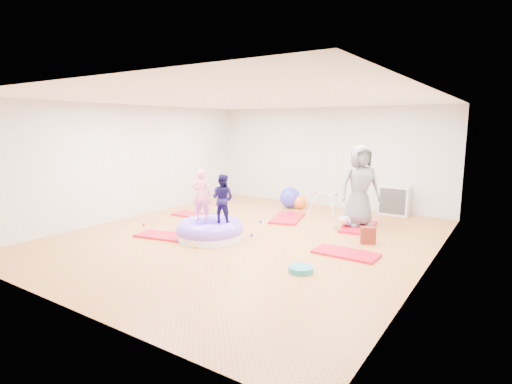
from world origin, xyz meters
The scene contains 19 objects.
room centered at (0.00, 0.00, 1.40)m, with size 7.01×8.01×2.81m.
gym_mat_front_left centered at (-1.49, -1.00, 0.02)m, with size 1.10×0.55×0.05m, color red.
gym_mat_mid_left centered at (-2.27, 0.84, 0.02)m, with size 1.10×0.55×0.05m, color red.
gym_mat_center_back centered at (-0.08, 1.83, 0.03)m, with size 1.29×0.65×0.05m, color red.
gym_mat_right centered at (2.14, -0.01, 0.02)m, with size 1.14×0.57×0.05m, color red.
gym_mat_rear_right centered at (1.69, 1.97, 0.03)m, with size 1.30×0.65×0.05m, color red.
inflatable_cushion centered at (-0.56, -0.57, 0.17)m, with size 1.37×1.37×0.43m.
child_pink centered at (-0.83, -0.48, 0.93)m, with size 0.39×0.25×1.06m, color pink.
child_navy centered at (-0.32, -0.44, 0.89)m, with size 0.48×0.37×0.99m, color #100B36.
adult_caregiver centered at (1.67, 1.98, 0.97)m, with size 0.89×0.58×1.82m, color slate.
infant centered at (1.45, 1.77, 0.17)m, with size 0.40×0.41×0.24m.
ball_pit_balls centered at (-0.52, 0.28, 0.03)m, with size 3.88×3.46×0.07m.
exercise_ball_blue centered at (-0.70, 3.09, 0.29)m, with size 0.58×0.58×0.58m, color #3231C2.
exercise_ball_orange centered at (-0.39, 3.10, 0.19)m, with size 0.38×0.38×0.38m, color orange.
infant_play_gym centered at (0.49, 2.86, 0.38)m, with size 0.74×0.70×0.57m.
cube_shelf centered at (1.98, 3.79, 0.38)m, with size 0.76×0.37×0.76m.
balance_disc centered at (1.86, -1.23, 0.04)m, with size 0.40×0.40×0.09m, color teal.
backpack centered at (2.25, 0.88, 0.17)m, with size 0.29×0.18×0.33m, color #A61C05.
yellow_toy centered at (-1.87, -0.81, 0.02)m, with size 0.22×0.22×0.03m, color #FEDE00.
Camera 1 is at (4.60, -6.64, 2.28)m, focal length 28.00 mm.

